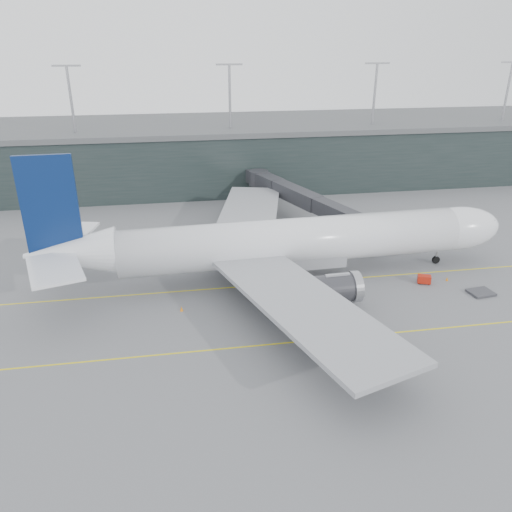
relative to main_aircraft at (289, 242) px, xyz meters
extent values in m
plane|color=slate|center=(-7.97, 1.76, -5.83)|extent=(320.00, 320.00, 0.00)
cube|color=yellow|center=(-7.97, -2.24, -5.82)|extent=(160.00, 0.25, 0.02)
cube|color=yellow|center=(-7.97, -18.24, -5.82)|extent=(160.00, 0.25, 0.02)
cube|color=yellow|center=(-2.97, 21.76, -5.82)|extent=(0.25, 60.00, 0.02)
cube|color=#1D2827|center=(-7.97, 59.76, 1.17)|extent=(240.00, 35.00, 14.00)
cube|color=#4E5153|center=(-7.97, 59.76, 8.77)|extent=(240.00, 36.00, 1.20)
cylinder|color=#9E9EA3|center=(-37.97, 49.76, 16.17)|extent=(0.60, 0.60, 14.00)
cylinder|color=#9E9EA3|center=(-2.97, 49.76, 16.17)|extent=(0.60, 0.60, 14.00)
cylinder|color=#9E9EA3|center=(32.03, 49.76, 16.17)|extent=(0.60, 0.60, 14.00)
cylinder|color=#9E9EA3|center=(67.03, 49.76, 16.17)|extent=(0.60, 0.60, 14.00)
cylinder|color=white|center=(0.53, 0.02, 0.19)|extent=(52.46, 9.05, 7.04)
ellipsoid|color=white|center=(28.32, 1.09, 0.19)|extent=(15.04, 7.60, 7.04)
cone|color=white|center=(-31.81, -1.23, 0.98)|extent=(12.74, 7.23, 6.76)
cube|color=#919499|center=(-0.61, -0.02, -2.54)|extent=(18.37, 6.37, 2.27)
cube|color=black|center=(32.63, 1.26, 1.32)|extent=(2.63, 3.50, 0.91)
cube|color=#919499|center=(-2.20, -17.70, -0.95)|extent=(19.99, 34.47, 0.62)
cylinder|color=#353539|center=(3.21, -10.67, -2.88)|extent=(8.09, 4.28, 3.97)
cube|color=#919499|center=(-3.56, 17.47, -0.95)|extent=(17.77, 34.41, 0.62)
cylinder|color=#353539|center=(2.38, 10.89, -2.88)|extent=(8.09, 4.28, 3.97)
cube|color=#091D4F|center=(-33.51, -1.29, 8.13)|extent=(7.40, 0.85, 13.62)
cube|color=white|center=(-32.70, -7.51, 1.55)|extent=(8.99, 11.61, 0.40)
cube|color=white|center=(-33.18, 4.97, 1.55)|extent=(8.35, 11.35, 0.40)
cylinder|color=black|center=(25.48, 0.98, -5.21)|extent=(1.27, 0.50, 1.25)
cylinder|color=#9E9EA3|center=(25.48, 0.98, -4.35)|extent=(0.34, 0.34, 2.95)
cylinder|color=black|center=(-3.80, -5.60, -5.09)|extent=(1.50, 0.62, 1.48)
cylinder|color=black|center=(-4.22, 5.29, -5.09)|extent=(1.50, 0.62, 1.48)
cube|color=#2C2D32|center=(15.34, 3.16, -0.29)|extent=(4.69, 4.96, 3.10)
cube|color=#2C2D32|center=(12.22, 11.82, -0.29)|extent=(7.49, 14.50, 2.77)
cube|color=#2C2D32|center=(7.34, 25.38, -0.29)|extent=(7.75, 14.59, 2.88)
cube|color=#2C2D32|center=(2.45, 38.93, -0.29)|extent=(8.01, 14.68, 2.99)
cylinder|color=#9E9EA3|center=(11.96, 12.55, -3.72)|extent=(0.55, 0.55, 4.21)
cube|color=#353539|center=(11.96, 12.55, -5.44)|extent=(2.65, 2.32, 0.78)
cylinder|color=#2C2D32|center=(15.34, 42.26, -0.29)|extent=(4.43, 4.43, 3.33)
cylinder|color=#2C2D32|center=(15.34, 42.26, -3.84)|extent=(2.00, 2.00, 3.99)
cube|color=#B51D0C|center=(20.01, -5.74, -5.09)|extent=(2.24, 1.85, 1.14)
cylinder|color=black|center=(19.20, -5.88, -5.66)|extent=(0.37, 0.25, 0.35)
cylinder|color=black|center=(20.49, -6.40, -5.66)|extent=(0.37, 0.25, 0.35)
cylinder|color=black|center=(19.52, -5.07, -5.66)|extent=(0.37, 0.25, 0.35)
cylinder|color=black|center=(20.82, -5.59, -5.66)|extent=(0.37, 0.25, 0.35)
cube|color=#36363A|center=(26.73, -10.29, -5.62)|extent=(3.79, 3.20, 0.34)
cube|color=#353539|center=(-12.48, 11.86, -5.69)|extent=(2.24, 1.97, 0.19)
cube|color=silver|center=(-12.48, 11.86, -4.83)|extent=(1.84, 1.78, 1.43)
cube|color=navy|center=(-12.48, 11.86, -4.08)|extent=(1.90, 1.83, 0.08)
cube|color=#353539|center=(-12.06, 13.36, -5.67)|extent=(2.54, 2.31, 0.21)
cube|color=silver|center=(-12.06, 13.36, -4.74)|extent=(2.12, 2.06, 1.55)
cube|color=navy|center=(-12.06, 13.36, -3.93)|extent=(2.19, 2.13, 0.08)
cube|color=#353539|center=(-7.75, 11.37, -5.69)|extent=(2.37, 2.18, 0.19)
cube|color=silver|center=(-7.75, 11.37, -4.83)|extent=(1.98, 1.94, 1.43)
cube|color=navy|center=(-7.75, 11.37, -4.08)|extent=(2.05, 2.00, 0.08)
cone|color=orange|center=(24.01, -5.45, -5.52)|extent=(0.39, 0.39, 0.62)
cone|color=#D03F0B|center=(1.99, -17.32, -5.45)|extent=(0.48, 0.48, 0.76)
cone|color=orange|center=(2.28, 12.23, -5.45)|extent=(0.48, 0.48, 0.77)
cone|color=orange|center=(-16.93, -8.16, -5.48)|extent=(0.44, 0.44, 0.70)
camera|label=1|loc=(-16.65, -69.04, 28.67)|focal=35.00mm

